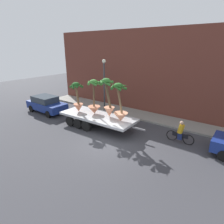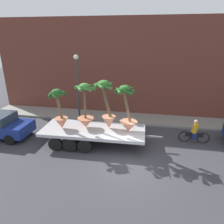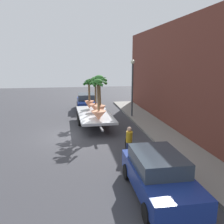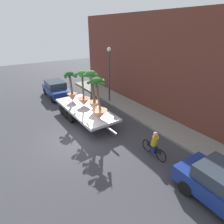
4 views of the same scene
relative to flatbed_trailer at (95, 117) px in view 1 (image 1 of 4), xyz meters
name	(u,v)px [view 1 (image 1 of 4)]	position (x,y,z in m)	size (l,w,h in m)	color
ground_plane	(107,144)	(2.58, -1.80, -0.77)	(60.00, 60.00, 0.00)	#38383D
sidewalk	(148,117)	(2.58, 4.30, -0.70)	(24.00, 2.20, 0.15)	gray
building_facade	(159,73)	(2.58, 6.00, 3.04)	(24.00, 1.20, 7.63)	brown
flatbed_trailer	(95,117)	(0.00, 0.00, 0.00)	(7.19, 2.57, 0.98)	#B7BABF
potted_palm_rear	(77,98)	(-1.69, -0.20, 1.35)	(1.19, 1.16, 2.42)	#C17251
potted_palm_middle	(108,99)	(1.02, 0.33, 1.57)	(1.31, 1.25, 2.92)	tan
potted_palm_front	(120,107)	(2.27, 0.10, 1.25)	(1.41, 1.27, 2.74)	tan
potted_palm_extra	(94,101)	(-0.24, 0.18, 1.27)	(1.23, 1.22, 2.74)	#C17251
cyclist	(180,133)	(6.31, 1.26, -0.10)	(1.84, 0.34, 1.54)	black
trailing_car	(46,104)	(-6.11, -0.18, 0.06)	(4.23, 1.96, 1.58)	navy
street_lamp	(104,78)	(-1.85, 3.50, 2.46)	(0.36, 0.36, 4.83)	#383D42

